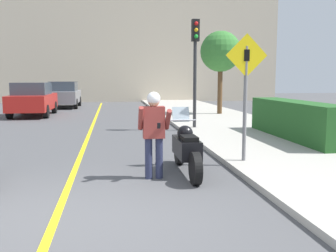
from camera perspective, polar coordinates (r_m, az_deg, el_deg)
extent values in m
plane|color=#4C4C4F|center=(5.28, -10.31, -13.80)|extent=(80.00, 80.00, 0.00)
cube|color=#ADA89E|center=(10.21, 18.50, -3.41)|extent=(4.40, 44.00, 0.12)
cube|color=yellow|center=(11.11, -12.50, -2.65)|extent=(0.12, 36.00, 0.01)
cube|color=beige|center=(31.06, -9.07, 12.49)|extent=(28.00, 1.20, 9.50)
cylinder|color=black|center=(6.70, 4.21, -6.48)|extent=(0.14, 0.59, 0.59)
cylinder|color=black|center=(8.27, 1.70, -3.81)|extent=(0.14, 0.59, 0.59)
cube|color=black|center=(7.43, 2.83, -3.28)|extent=(0.40, 1.13, 0.36)
sphere|color=black|center=(7.54, 2.62, -1.12)|extent=(0.32, 0.32, 0.32)
cube|color=black|center=(7.15, 3.25, -1.91)|extent=(0.28, 0.48, 0.10)
cylinder|color=silver|center=(7.91, 2.05, 0.88)|extent=(0.62, 0.03, 0.03)
cube|color=silver|center=(7.97, 1.96, 1.80)|extent=(0.36, 0.12, 0.31)
cylinder|color=#282D4C|center=(7.08, -2.97, -4.96)|extent=(0.14, 0.14, 0.78)
cylinder|color=#282D4C|center=(7.10, -1.35, -4.91)|extent=(0.14, 0.14, 0.78)
cube|color=maroon|center=(6.97, -2.19, 0.57)|extent=(0.40, 0.22, 0.59)
cylinder|color=maroon|center=(6.84, -4.18, 1.18)|extent=(0.09, 0.36, 0.47)
cylinder|color=maroon|center=(6.88, -0.01, 0.98)|extent=(0.09, 0.42, 0.42)
sphere|color=tan|center=(6.94, -2.20, 3.80)|extent=(0.21, 0.21, 0.21)
sphere|color=white|center=(6.94, -2.20, 4.20)|extent=(0.25, 0.25, 0.25)
cube|color=black|center=(6.71, -1.41, 0.05)|extent=(0.06, 0.05, 0.11)
cylinder|color=slate|center=(8.15, 11.66, 3.26)|extent=(0.08, 0.08, 2.44)
cube|color=yellow|center=(8.13, 11.90, 10.49)|extent=(0.91, 0.02, 0.91)
cube|color=black|center=(8.12, 11.93, 10.50)|extent=(0.12, 0.01, 0.24)
cylinder|color=#2D2D30|center=(13.54, 4.12, 7.87)|extent=(0.12, 0.12, 3.82)
cube|color=black|center=(13.62, 4.20, 14.33)|extent=(0.26, 0.22, 0.76)
sphere|color=red|center=(13.53, 4.33, 15.32)|extent=(0.14, 0.14, 0.14)
sphere|color=gold|center=(13.50, 4.32, 14.39)|extent=(0.14, 0.14, 0.14)
sphere|color=green|center=(13.48, 4.31, 13.47)|extent=(0.14, 0.14, 0.14)
cube|color=#235623|center=(11.77, 18.88, 0.92)|extent=(0.90, 4.70, 1.09)
cylinder|color=brown|center=(18.96, 7.92, 5.47)|extent=(0.24, 0.24, 2.38)
sphere|color=#387A33|center=(19.00, 8.02, 11.19)|extent=(2.00, 2.00, 2.00)
cylinder|color=black|center=(21.52, -21.30, 2.61)|extent=(0.22, 0.64, 0.64)
cylinder|color=black|center=(21.22, -16.93, 2.74)|extent=(0.22, 0.64, 0.64)
cylinder|color=black|center=(19.00, -23.01, 1.97)|extent=(0.22, 0.64, 0.64)
cylinder|color=black|center=(18.65, -18.08, 2.11)|extent=(0.22, 0.64, 0.64)
cube|color=#B21E19|center=(20.05, -19.85, 3.46)|extent=(1.80, 4.20, 0.76)
cube|color=#38424C|center=(19.86, -20.03, 5.39)|extent=(1.58, 2.18, 0.60)
cylinder|color=black|center=(26.64, -16.93, 3.60)|extent=(0.22, 0.64, 0.64)
cylinder|color=black|center=(26.45, -13.37, 3.69)|extent=(0.22, 0.64, 0.64)
cylinder|color=black|center=(24.07, -17.82, 3.21)|extent=(0.22, 0.64, 0.64)
cylinder|color=black|center=(23.86, -13.89, 3.31)|extent=(0.22, 0.64, 0.64)
cube|color=gray|center=(25.22, -15.52, 4.33)|extent=(1.80, 4.20, 0.76)
cube|color=#38424C|center=(25.03, -15.62, 5.86)|extent=(1.58, 2.18, 0.60)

